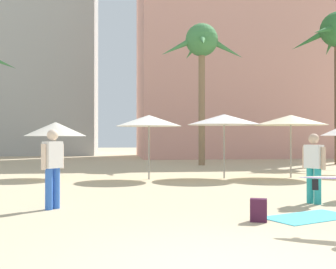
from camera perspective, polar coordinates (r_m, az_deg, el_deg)
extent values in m
plane|color=#C6B28C|center=(5.27, 8.73, -17.32)|extent=(120.00, 120.00, 0.00)
cube|color=#DB9989|center=(35.71, 9.93, 11.43)|extent=(16.62, 8.43, 17.70)
cube|color=#A8A8A3|center=(43.99, -20.79, 12.75)|extent=(16.80, 11.44, 23.04)
cone|color=#2D6B33|center=(28.54, 20.83, 11.23)|extent=(0.94, 2.30, 1.41)
cone|color=#2D6B33|center=(27.25, 18.39, 11.85)|extent=(2.14, 1.63, 1.35)
cone|color=#2D6B33|center=(25.73, 20.10, 12.93)|extent=(2.17, 1.68, 1.07)
cylinder|color=#896B4C|center=(23.77, 4.51, 4.28)|extent=(0.36, 0.36, 6.94)
sphere|color=#428447|center=(24.30, 4.51, 12.46)|extent=(1.80, 1.80, 1.80)
cone|color=#428447|center=(24.37, 7.77, 11.23)|extent=(2.05, 0.62, 1.34)
cone|color=#428447|center=(25.54, 3.22, 11.09)|extent=(0.79, 2.14, 1.01)
cone|color=#428447|center=(23.78, 1.32, 11.57)|extent=(2.07, 0.67, 1.30)
cone|color=#428447|center=(22.83, 4.65, 12.38)|extent=(0.75, 2.13, 1.09)
cylinder|color=gray|center=(16.20, 7.49, -1.56)|extent=(0.06, 0.06, 2.41)
cone|color=white|center=(16.21, 7.48, 2.00)|extent=(2.79, 2.79, 0.40)
cylinder|color=gray|center=(15.67, -2.55, -1.69)|extent=(0.06, 0.06, 2.36)
cone|color=white|center=(15.68, -2.55, 1.86)|extent=(2.42, 2.42, 0.41)
cylinder|color=gray|center=(17.00, 16.04, -1.51)|extent=(0.06, 0.06, 2.39)
cone|color=beige|center=(17.01, 16.03, 1.87)|extent=(2.78, 2.78, 0.39)
cylinder|color=gray|center=(16.57, -14.77, -2.03)|extent=(0.06, 0.06, 2.11)
cone|color=beige|center=(16.57, -14.77, 0.71)|extent=(2.31, 2.31, 0.53)
cube|color=#4CC6D6|center=(8.78, 18.35, -10.38)|extent=(1.98, 1.52, 0.01)
cube|color=#421933|center=(8.06, 11.97, -9.84)|extent=(0.34, 0.28, 0.42)
cube|color=#351429|center=(8.19, 11.99, -10.28)|extent=(0.22, 0.13, 0.18)
cube|color=black|center=(7.44, 19.02, -6.34)|extent=(0.10, 0.06, 0.18)
cylinder|color=teal|center=(10.45, 19.31, -6.53)|extent=(0.22, 0.22, 0.82)
cylinder|color=teal|center=(10.56, 18.40, -6.47)|extent=(0.22, 0.22, 0.82)
cube|color=white|center=(10.46, 18.85, -2.78)|extent=(0.39, 0.46, 0.54)
sphere|color=#D1A889|center=(10.45, 18.84, -0.54)|extent=(0.33, 0.33, 0.24)
cylinder|color=#D1A889|center=(10.32, 20.00, -3.02)|extent=(0.14, 0.14, 0.51)
cylinder|color=#D1A889|center=(10.60, 17.73, -2.95)|extent=(0.14, 0.14, 0.51)
cylinder|color=blue|center=(9.61, -14.68, -6.92)|extent=(0.23, 0.23, 0.88)
cylinder|color=blue|center=(9.48, -15.58, -7.01)|extent=(0.23, 0.23, 0.88)
cube|color=white|center=(9.49, -15.12, -2.61)|extent=(0.43, 0.45, 0.57)
sphere|color=beige|center=(9.48, -15.11, -0.05)|extent=(0.34, 0.34, 0.24)
cylinder|color=beige|center=(9.66, -14.02, -2.79)|extent=(0.14, 0.14, 0.54)
cylinder|color=beige|center=(9.33, -16.26, -2.87)|extent=(0.14, 0.14, 0.54)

